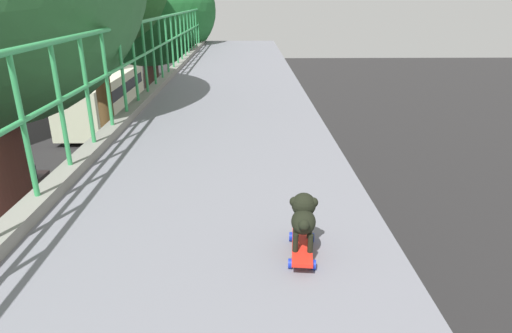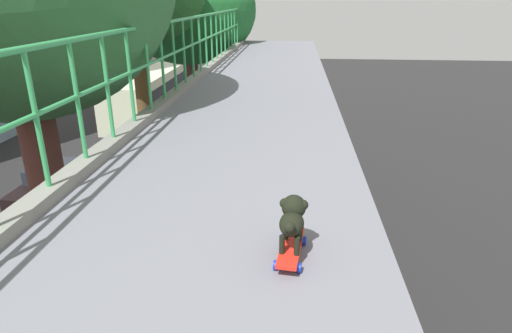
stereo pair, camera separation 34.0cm
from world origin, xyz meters
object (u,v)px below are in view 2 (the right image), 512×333
Objects in this scene: city_bus at (149,93)px; toy_skateboard at (291,248)px; car_blue_fifth at (85,232)px; car_black_sixth at (52,182)px; small_dog at (293,217)px.

city_bus is 20.98× the size of toy_skateboard.
city_bus is at bearing 110.89° from toy_skateboard.
car_blue_fifth reaches higher than car_black_sixth.
small_dog is at bearing 78.94° from toy_skateboard.
car_blue_fifth is 5.00m from car_black_sixth.
small_dog is (0.00, 0.02, 0.22)m from toy_skateboard.
city_bus is 27.51m from toy_skateboard.
car_black_sixth is 7.64× the size of toy_skateboard.
toy_skateboard is at bearing -54.09° from car_blue_fifth.
city_bus reaches higher than car_black_sixth.
car_blue_fifth is 12.45m from small_dog.
car_blue_fifth is 11.60× the size of small_dog.
small_dog is at bearing -69.08° from city_bus.
city_bus is at bearing 110.92° from small_dog.
car_black_sixth is at bearing 130.10° from car_blue_fifth.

